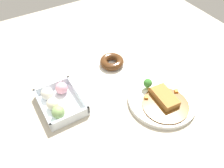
% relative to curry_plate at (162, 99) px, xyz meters
% --- Properties ---
extents(ground_plane, '(1.60, 1.60, 0.00)m').
position_rel_curry_plate_xyz_m(ground_plane, '(-0.10, -0.16, -0.01)').
color(ground_plane, '#B2A893').
extents(curry_plate, '(0.26, 0.26, 0.07)m').
position_rel_curry_plate_xyz_m(curry_plate, '(0.00, 0.00, 0.00)').
color(curry_plate, white).
rests_on(curry_plate, ground_plane).
extents(donut_box, '(0.18, 0.15, 0.06)m').
position_rel_curry_plate_xyz_m(donut_box, '(-0.18, -0.34, 0.01)').
color(donut_box, silver).
rests_on(donut_box, ground_plane).
extents(chocolate_ring_donut, '(0.14, 0.14, 0.03)m').
position_rel_curry_plate_xyz_m(chocolate_ring_donut, '(-0.28, -0.06, 0.00)').
color(chocolate_ring_donut, white).
rests_on(chocolate_ring_donut, ground_plane).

